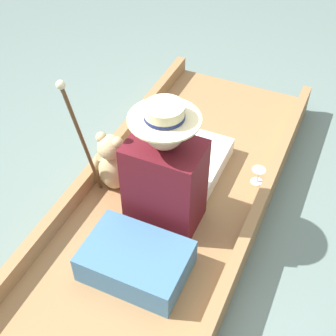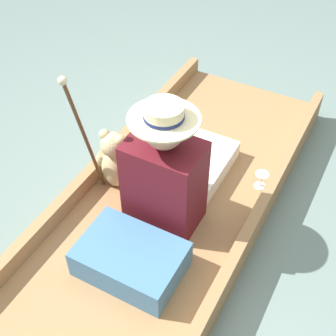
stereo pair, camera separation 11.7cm
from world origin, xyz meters
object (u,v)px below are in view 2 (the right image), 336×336
at_px(seated_person, 173,172).
at_px(teddy_bear, 115,161).
at_px(wine_glass, 262,177).
at_px(walking_cane, 82,129).

relative_size(seated_person, teddy_bear, 2.13).
bearing_deg(wine_glass, seated_person, -135.68).
height_order(wine_glass, walking_cane, walking_cane).
height_order(seated_person, walking_cane, walking_cane).
xyz_separation_m(seated_person, wine_glass, (0.38, 0.38, -0.19)).
height_order(seated_person, teddy_bear, seated_person).
bearing_deg(seated_person, teddy_bear, -170.95).
height_order(seated_person, wine_glass, seated_person).
xyz_separation_m(teddy_bear, walking_cane, (-0.07, -0.15, 0.31)).
distance_m(teddy_bear, wine_glass, 0.85).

